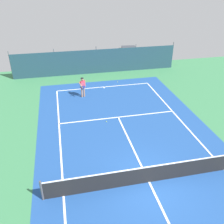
% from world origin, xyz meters
% --- Properties ---
extents(ground_plane, '(36.00, 36.00, 0.00)m').
position_xyz_m(ground_plane, '(0.00, 0.00, 0.00)').
color(ground_plane, '#387A4C').
extents(court_surface, '(11.02, 26.60, 0.01)m').
position_xyz_m(court_surface, '(0.00, 0.00, 0.00)').
color(court_surface, '#1E478C').
rests_on(court_surface, ground).
extents(tennis_net, '(10.12, 0.10, 1.10)m').
position_xyz_m(tennis_net, '(0.00, 0.00, 0.51)').
color(tennis_net, black).
rests_on(tennis_net, ground).
extents(back_fence, '(16.30, 0.98, 2.70)m').
position_xyz_m(back_fence, '(-0.00, 16.08, 0.67)').
color(back_fence, '#1E3D4C').
rests_on(back_fence, ground).
extents(tennis_player, '(0.57, 0.83, 1.64)m').
position_xyz_m(tennis_player, '(-2.02, 10.29, 0.96)').
color(tennis_player, '#9E7051').
rests_on(tennis_player, ground).
extents(tennis_ball_near_player, '(0.07, 0.07, 0.07)m').
position_xyz_m(tennis_ball_near_player, '(1.48, 12.75, 0.03)').
color(tennis_ball_near_player, '#CCDB33').
rests_on(tennis_ball_near_player, ground).
extents(tennis_ball_midcourt, '(0.07, 0.07, 0.07)m').
position_xyz_m(tennis_ball_midcourt, '(-0.93, 5.97, 0.03)').
color(tennis_ball_midcourt, '#CCDB33').
rests_on(tennis_ball_midcourt, ground).
extents(parked_car, '(2.34, 4.36, 1.68)m').
position_xyz_m(parked_car, '(4.15, 18.32, 0.84)').
color(parked_car, black).
rests_on(parked_car, ground).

